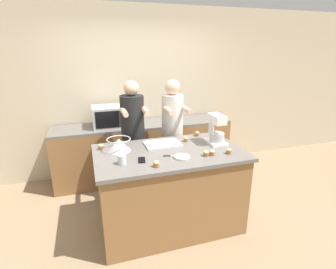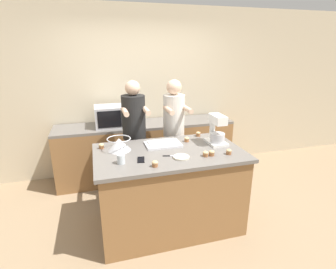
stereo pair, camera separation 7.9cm
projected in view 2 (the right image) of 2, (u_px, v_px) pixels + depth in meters
ground_plane at (169, 223)px, 3.22m from camera, size 16.00×16.00×0.00m
back_wall at (141, 92)px, 4.35m from camera, size 10.00×0.06×2.70m
island_counter at (169, 189)px, 3.07m from camera, size 1.65×0.97×0.95m
back_counter at (146, 150)px, 4.31m from camera, size 2.80×0.60×0.91m
person_left at (135, 139)px, 3.51m from camera, size 0.33×0.49×1.66m
person_right at (174, 135)px, 3.65m from camera, size 0.31×0.49×1.66m
stand_mixer at (217, 131)px, 3.11m from camera, size 0.20×0.30×0.36m
mixing_bowl at (119, 144)px, 2.93m from camera, size 0.27×0.27×0.14m
baking_tray at (163, 144)px, 3.10m from camera, size 0.41×0.28×0.04m
microwave_oven at (112, 116)px, 3.98m from camera, size 0.49×0.41×0.31m
cell_phone at (141, 160)px, 2.68m from camera, size 0.09×0.15×0.01m
drinking_glass at (121, 159)px, 2.60m from camera, size 0.08×0.08×0.10m
small_plate at (181, 157)px, 2.74m from camera, size 0.17×0.17×0.02m
knife at (172, 156)px, 2.79m from camera, size 0.22×0.07×0.01m
cupcake_0 at (101, 146)px, 2.99m from camera, size 0.06×0.06×0.06m
cupcake_1 at (206, 154)px, 2.77m from camera, size 0.06×0.06×0.06m
cupcake_2 at (212, 153)px, 2.79m from camera, size 0.06×0.06×0.06m
cupcake_3 at (187, 139)px, 3.21m from camera, size 0.06×0.06×0.06m
cupcake_4 at (198, 134)px, 3.41m from camera, size 0.06×0.06×0.06m
cupcake_5 at (155, 164)px, 2.53m from camera, size 0.06×0.06×0.06m
cupcake_6 at (229, 152)px, 2.83m from camera, size 0.06×0.06×0.06m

